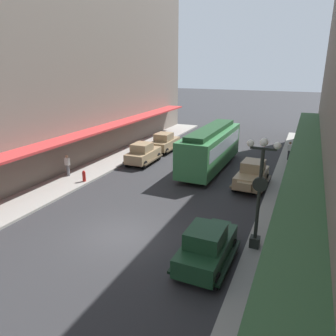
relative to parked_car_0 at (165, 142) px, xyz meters
The scene contains 12 objects.
ground_plane 16.75m from the parked_car_0, 73.48° to the right, with size 200.00×200.00×0.00m, color #2D2D30.
sidewalk_left 16.29m from the parked_car_0, 99.71° to the right, with size 3.00×60.00×0.15m, color #99968E.
sidewalk_right 20.20m from the parked_car_0, 52.61° to the right, with size 3.00×60.00×0.15m, color #99968E.
parked_car_0 is the anchor object (origin of this frame).
parked_car_1 11.64m from the parked_car_0, 34.32° to the right, with size 2.31×4.32×1.84m.
parked_car_2 4.57m from the parked_car_0, 89.73° to the right, with size 2.20×4.28×1.84m.
parked_car_3 19.20m from the parked_car_0, 60.47° to the right, with size 2.19×4.28×1.84m.
streetcar 6.94m from the parked_car_0, 32.94° to the right, with size 2.64×9.63×3.46m.
lamp_post_with_clock 18.53m from the parked_car_0, 52.72° to the right, with size 1.42×0.44×5.16m.
fire_hydrant 10.78m from the parked_car_0, 98.50° to the right, with size 0.24×0.24×0.82m.
pedestrian_0 11.62m from the parked_car_0, ahead, with size 0.36×0.24×1.64m.
pedestrian_1 10.72m from the parked_car_0, 108.89° to the right, with size 0.36×0.24×1.64m.
Camera 1 is at (7.96, -12.22, 8.22)m, focal length 34.35 mm.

